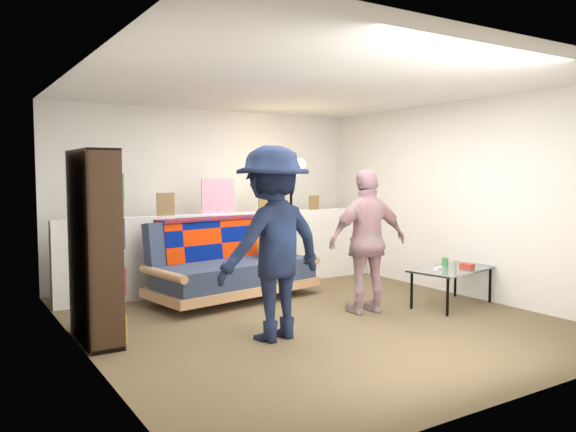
{
  "coord_description": "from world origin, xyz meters",
  "views": [
    {
      "loc": [
        -3.25,
        -4.8,
        1.52
      ],
      "look_at": [
        0.0,
        0.4,
        1.05
      ],
      "focal_mm": 35.0,
      "sensor_mm": 36.0,
      "label": 1
    }
  ],
  "objects_px": {
    "futon_sofa": "(232,266)",
    "person_left": "(273,243)",
    "bookshelf": "(94,253)",
    "person_right": "(368,241)",
    "coffee_table": "(452,271)",
    "floor_lamp": "(290,191)"
  },
  "relations": [
    {
      "from": "bookshelf",
      "to": "person_right",
      "type": "xyz_separation_m",
      "value": [
        2.76,
        -0.5,
        -0.02
      ]
    },
    {
      "from": "futon_sofa",
      "to": "person_left",
      "type": "height_order",
      "value": "person_left"
    },
    {
      "from": "floor_lamp",
      "to": "person_left",
      "type": "relative_size",
      "value": 1.02
    },
    {
      "from": "coffee_table",
      "to": "person_left",
      "type": "distance_m",
      "value": 2.45
    },
    {
      "from": "bookshelf",
      "to": "person_left",
      "type": "xyz_separation_m",
      "value": [
        1.4,
        -0.78,
        0.08
      ]
    },
    {
      "from": "bookshelf",
      "to": "coffee_table",
      "type": "relative_size",
      "value": 1.54
    },
    {
      "from": "futon_sofa",
      "to": "coffee_table",
      "type": "height_order",
      "value": "futon_sofa"
    },
    {
      "from": "futon_sofa",
      "to": "bookshelf",
      "type": "relative_size",
      "value": 1.24
    },
    {
      "from": "person_right",
      "to": "person_left",
      "type": "bearing_deg",
      "value": 21.14
    },
    {
      "from": "floor_lamp",
      "to": "bookshelf",
      "type": "bearing_deg",
      "value": -156.54
    },
    {
      "from": "futon_sofa",
      "to": "coffee_table",
      "type": "xyz_separation_m",
      "value": [
        1.98,
        -1.66,
        -0.0
      ]
    },
    {
      "from": "coffee_table",
      "to": "person_right",
      "type": "bearing_deg",
      "value": 165.64
    },
    {
      "from": "bookshelf",
      "to": "futon_sofa",
      "type": "bearing_deg",
      "value": 26.39
    },
    {
      "from": "coffee_table",
      "to": "person_right",
      "type": "distance_m",
      "value": 1.14
    },
    {
      "from": "futon_sofa",
      "to": "person_left",
      "type": "bearing_deg",
      "value": -103.9
    },
    {
      "from": "futon_sofa",
      "to": "person_right",
      "type": "distance_m",
      "value": 1.73
    },
    {
      "from": "futon_sofa",
      "to": "person_left",
      "type": "distance_m",
      "value": 1.8
    },
    {
      "from": "person_left",
      "to": "floor_lamp",
      "type": "bearing_deg",
      "value": -135.62
    },
    {
      "from": "coffee_table",
      "to": "person_right",
      "type": "xyz_separation_m",
      "value": [
        -1.04,
        0.27,
        0.38
      ]
    },
    {
      "from": "futon_sofa",
      "to": "floor_lamp",
      "type": "bearing_deg",
      "value": 18.05
    },
    {
      "from": "coffee_table",
      "to": "floor_lamp",
      "type": "xyz_separation_m",
      "value": [
        -0.94,
        2.0,
        0.87
      ]
    },
    {
      "from": "futon_sofa",
      "to": "floor_lamp",
      "type": "relative_size",
      "value": 1.19
    }
  ]
}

